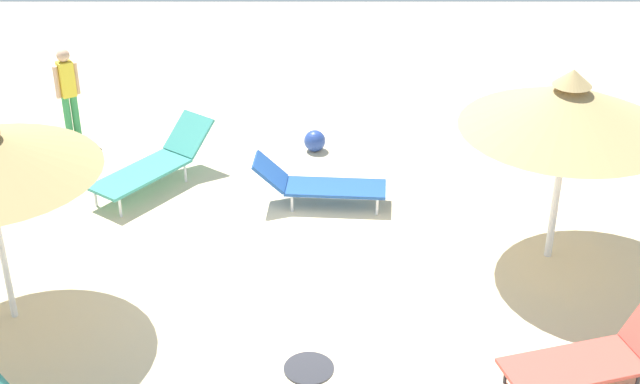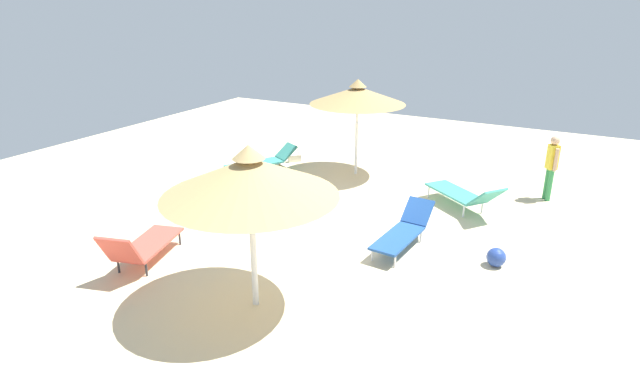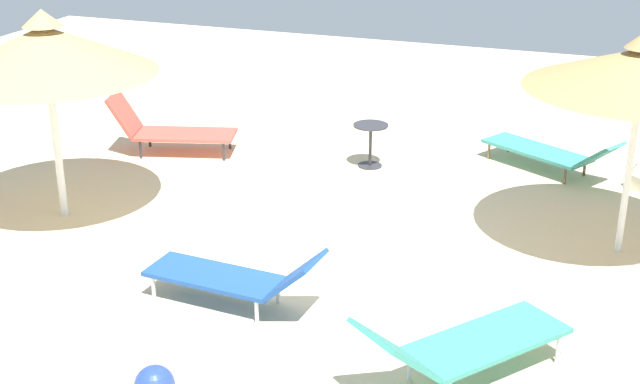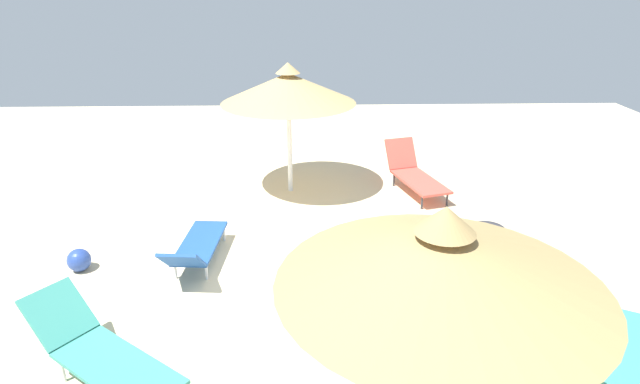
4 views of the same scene
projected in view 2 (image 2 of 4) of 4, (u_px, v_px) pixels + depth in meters
ground at (343, 227)px, 11.93m from camera, size 24.00×24.00×0.10m
parasol_umbrella_edge at (250, 177)px, 8.06m from camera, size 2.84×2.84×2.82m
parasol_umbrella_near_left at (358, 95)px, 14.57m from camera, size 2.73×2.73×2.79m
lounge_chair_far_right at (404, 230)px, 10.79m from camera, size 2.07×0.74×0.78m
lounge_chair_center at (464, 194)px, 12.62m from camera, size 1.89×2.19×0.89m
lounge_chair_front at (141, 246)px, 10.00m from camera, size 2.10×1.21×0.98m
lounge_chair_near_right at (263, 161)px, 15.49m from camera, size 2.21×1.60×0.70m
person_standing_far_left at (552, 164)px, 13.10m from camera, size 0.38×0.32×1.69m
handbag at (295, 158)px, 16.49m from camera, size 0.40×0.39×0.42m
side_table_round at (225, 188)px, 12.92m from camera, size 0.54×0.54×0.68m
beach_ball at (496, 257)px, 10.05m from camera, size 0.38×0.38×0.38m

